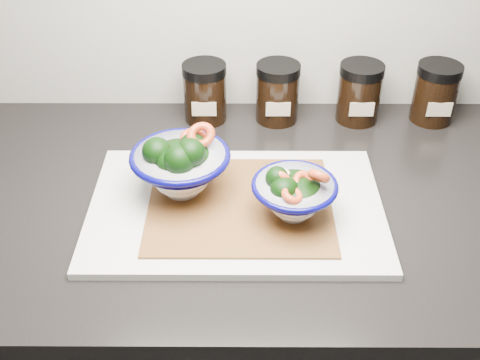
{
  "coord_description": "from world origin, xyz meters",
  "views": [
    {
      "loc": [
        -0.12,
        0.69,
        1.49
      ],
      "look_at": [
        -0.12,
        1.41,
        0.96
      ],
      "focal_mm": 45.0,
      "sensor_mm": 36.0,
      "label": 1
    }
  ],
  "objects_px": {
    "spice_jar_b": "(278,92)",
    "spice_jar_c": "(359,93)",
    "spice_jar_d": "(435,93)",
    "bowl_right": "(293,194)",
    "spice_jar_a": "(205,92)",
    "cutting_board": "(236,208)",
    "bowl_left": "(181,165)"
  },
  "relations": [
    {
      "from": "bowl_left",
      "to": "cutting_board",
      "type": "bearing_deg",
      "value": -19.42
    },
    {
      "from": "cutting_board",
      "to": "bowl_right",
      "type": "bearing_deg",
      "value": -18.6
    },
    {
      "from": "cutting_board",
      "to": "spice_jar_a",
      "type": "relative_size",
      "value": 3.98
    },
    {
      "from": "spice_jar_a",
      "to": "spice_jar_b",
      "type": "xyz_separation_m",
      "value": [
        0.14,
        0.0,
        0.0
      ]
    },
    {
      "from": "bowl_right",
      "to": "spice_jar_a",
      "type": "relative_size",
      "value": 1.12
    },
    {
      "from": "spice_jar_d",
      "to": "bowl_left",
      "type": "bearing_deg",
      "value": -151.08
    },
    {
      "from": "cutting_board",
      "to": "bowl_left",
      "type": "bearing_deg",
      "value": 160.58
    },
    {
      "from": "spice_jar_d",
      "to": "spice_jar_c",
      "type": "bearing_deg",
      "value": 180.0
    },
    {
      "from": "spice_jar_b",
      "to": "spice_jar_c",
      "type": "relative_size",
      "value": 1.0
    },
    {
      "from": "bowl_left",
      "to": "bowl_right",
      "type": "xyz_separation_m",
      "value": [
        0.17,
        -0.06,
        -0.01
      ]
    },
    {
      "from": "bowl_right",
      "to": "spice_jar_d",
      "type": "height_order",
      "value": "bowl_right"
    },
    {
      "from": "cutting_board",
      "to": "spice_jar_a",
      "type": "xyz_separation_m",
      "value": [
        -0.06,
        0.28,
        0.05
      ]
    },
    {
      "from": "spice_jar_b",
      "to": "spice_jar_c",
      "type": "xyz_separation_m",
      "value": [
        0.15,
        0.0,
        0.0
      ]
    },
    {
      "from": "spice_jar_a",
      "to": "spice_jar_b",
      "type": "height_order",
      "value": "same"
    },
    {
      "from": "spice_jar_b",
      "to": "cutting_board",
      "type": "bearing_deg",
      "value": -104.97
    },
    {
      "from": "cutting_board",
      "to": "spice_jar_b",
      "type": "relative_size",
      "value": 3.98
    },
    {
      "from": "bowl_right",
      "to": "spice_jar_d",
      "type": "relative_size",
      "value": 1.12
    },
    {
      "from": "bowl_left",
      "to": "spice_jar_c",
      "type": "height_order",
      "value": "bowl_left"
    },
    {
      "from": "spice_jar_b",
      "to": "spice_jar_c",
      "type": "height_order",
      "value": "same"
    },
    {
      "from": "spice_jar_a",
      "to": "spice_jar_d",
      "type": "bearing_deg",
      "value": 0.0
    },
    {
      "from": "spice_jar_d",
      "to": "bowl_right",
      "type": "bearing_deg",
      "value": -132.81
    },
    {
      "from": "bowl_right",
      "to": "spice_jar_a",
      "type": "bearing_deg",
      "value": 115.09
    },
    {
      "from": "spice_jar_c",
      "to": "spice_jar_d",
      "type": "height_order",
      "value": "same"
    },
    {
      "from": "spice_jar_b",
      "to": "spice_jar_d",
      "type": "distance_m",
      "value": 0.3
    },
    {
      "from": "spice_jar_c",
      "to": "bowl_right",
      "type": "bearing_deg",
      "value": -114.99
    },
    {
      "from": "spice_jar_b",
      "to": "spice_jar_d",
      "type": "height_order",
      "value": "same"
    },
    {
      "from": "bowl_right",
      "to": "spice_jar_b",
      "type": "xyz_separation_m",
      "value": [
        -0.01,
        0.31,
        0.0
      ]
    },
    {
      "from": "spice_jar_a",
      "to": "spice_jar_c",
      "type": "height_order",
      "value": "same"
    },
    {
      "from": "spice_jar_c",
      "to": "spice_jar_d",
      "type": "bearing_deg",
      "value": 0.0
    },
    {
      "from": "cutting_board",
      "to": "spice_jar_d",
      "type": "distance_m",
      "value": 0.47
    },
    {
      "from": "spice_jar_b",
      "to": "spice_jar_a",
      "type": "bearing_deg",
      "value": 180.0
    },
    {
      "from": "cutting_board",
      "to": "spice_jar_c",
      "type": "relative_size",
      "value": 3.98
    }
  ]
}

